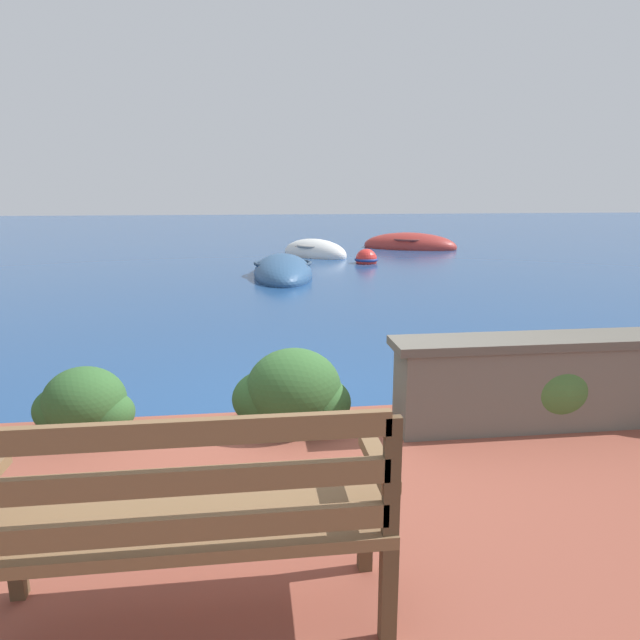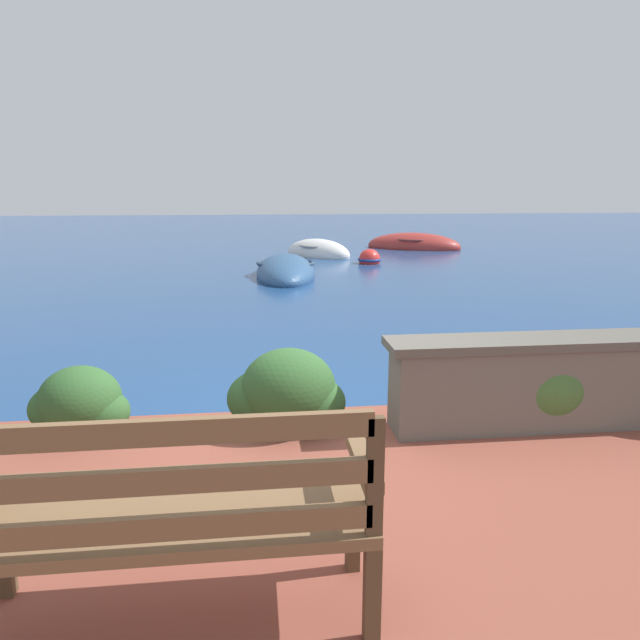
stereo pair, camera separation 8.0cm
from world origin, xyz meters
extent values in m
plane|color=navy|center=(0.00, 0.00, 0.00)|extent=(80.00, 80.00, 0.00)
cube|color=brown|center=(-1.42, -1.92, 0.42)|extent=(0.06, 0.06, 0.40)
cube|color=brown|center=(0.04, -1.92, 0.42)|extent=(0.06, 0.06, 0.40)
cube|color=brown|center=(0.04, -2.34, 0.42)|extent=(0.06, 0.06, 0.40)
cube|color=brown|center=(-0.69, -2.13, 0.65)|extent=(1.53, 0.48, 0.05)
cube|color=brown|center=(-0.69, -2.34, 0.75)|extent=(1.45, 0.04, 0.09)
cube|color=brown|center=(-0.69, -2.34, 0.93)|extent=(1.45, 0.04, 0.09)
cube|color=brown|center=(-0.69, -2.34, 1.10)|extent=(1.45, 0.04, 0.09)
cube|color=brown|center=(0.04, -2.34, 0.90)|extent=(0.06, 0.04, 0.45)
cube|color=brown|center=(0.04, -2.13, 0.85)|extent=(0.07, 0.43, 0.05)
cube|color=#666056|center=(1.62, -0.51, 0.52)|extent=(2.10, 0.35, 0.59)
cube|color=#565249|center=(1.62, -0.51, 0.84)|extent=(2.20, 0.39, 0.06)
ellipsoid|color=#2D5628|center=(-1.58, -0.26, 0.46)|extent=(0.56, 0.50, 0.48)
ellipsoid|color=#2D5628|center=(-1.74, -0.21, 0.39)|extent=(0.42, 0.38, 0.34)
ellipsoid|color=#2D5628|center=(-1.44, -0.28, 0.37)|extent=(0.39, 0.35, 0.31)
ellipsoid|color=#2D5628|center=(-0.14, -0.32, 0.51)|extent=(0.67, 0.61, 0.57)
ellipsoid|color=#2D5628|center=(-0.33, -0.26, 0.42)|extent=(0.50, 0.45, 0.40)
ellipsoid|color=#2D5628|center=(0.02, -0.35, 0.41)|extent=(0.47, 0.42, 0.37)
ellipsoid|color=#426B33|center=(1.69, -0.42, 0.51)|extent=(0.68, 0.61, 0.58)
ellipsoid|color=#426B33|center=(1.50, -0.37, 0.42)|extent=(0.51, 0.46, 0.41)
ellipsoid|color=#426B33|center=(1.86, -0.45, 0.41)|extent=(0.48, 0.43, 0.37)
ellipsoid|color=#2D517A|center=(0.32, 8.47, 0.06)|extent=(1.43, 3.39, 0.80)
torus|color=#2D4157|center=(0.32, 8.47, 0.28)|extent=(1.35, 1.35, 0.07)
cube|color=#846647|center=(0.30, 7.97, 0.25)|extent=(1.03, 0.16, 0.04)
cube|color=#846647|center=(0.34, 8.89, 0.25)|extent=(1.03, 0.16, 0.04)
ellipsoid|color=silver|center=(1.46, 12.14, 0.06)|extent=(2.23, 2.33, 0.86)
torus|color=gray|center=(1.46, 12.14, 0.30)|extent=(1.47, 1.47, 0.07)
cube|color=#846647|center=(1.24, 12.39, 0.27)|extent=(0.69, 0.63, 0.04)
cube|color=#846647|center=(1.64, 11.93, 0.27)|extent=(0.69, 0.63, 0.04)
ellipsoid|color=#9E2D28|center=(4.77, 13.94, 0.07)|extent=(3.29, 2.55, 0.89)
torus|color=brown|center=(4.77, 13.94, 0.31)|extent=(1.76, 1.76, 0.07)
cube|color=#846647|center=(4.37, 14.15, 0.28)|extent=(0.58, 0.98, 0.04)
cube|color=#846647|center=(5.11, 13.76, 0.28)|extent=(0.58, 0.98, 0.04)
sphere|color=red|center=(2.60, 10.37, 0.10)|extent=(0.56, 0.56, 0.56)
torus|color=navy|center=(2.60, 10.37, 0.10)|extent=(0.61, 0.61, 0.07)
camera|label=1|loc=(-0.44, -4.13, 1.88)|focal=32.00mm
camera|label=2|loc=(-0.36, -4.14, 1.88)|focal=32.00mm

